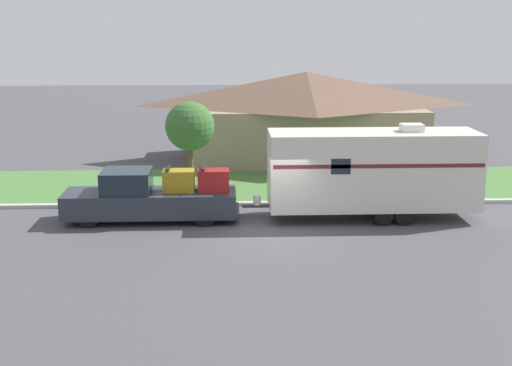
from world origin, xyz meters
The scene contains 8 objects.
ground_plane centered at (0.00, 0.00, 0.00)m, with size 120.00×120.00×0.00m, color #47474C.
curb_strip centered at (0.00, 3.75, 0.07)m, with size 80.00×0.30×0.14m.
lawn_strip centered at (0.00, 7.40, 0.01)m, with size 80.00×7.00×0.03m.
house_across_street centered at (2.62, 13.60, 2.42)m, with size 12.91×7.17×4.68m.
pickup_truck centered at (-4.47, 1.66, 0.88)m, with size 6.47×1.96×2.04m.
travel_trailer centered at (3.80, 1.66, 1.87)m, with size 8.76×2.35×3.58m.
mailbox centered at (1.36, 4.63, 1.07)m, with size 0.48×0.20×1.39m.
tree_in_yard centered at (-3.22, 6.58, 2.82)m, with size 2.15×2.15×3.91m.
Camera 1 is at (-1.71, -24.14, 7.26)m, focal length 50.00 mm.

